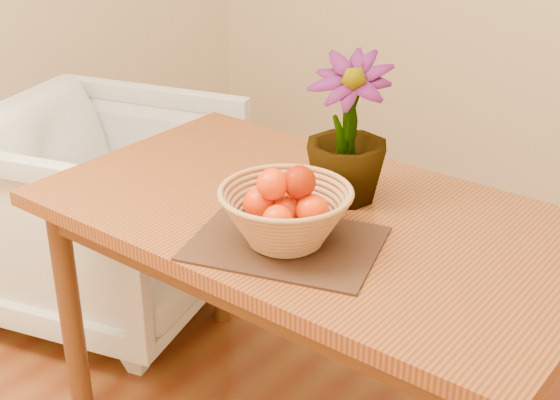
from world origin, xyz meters
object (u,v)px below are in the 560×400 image
Objects in this scene: table at (314,241)px; potted_plant at (347,129)px; wicker_basket at (286,218)px; armchair at (103,202)px.

potted_plant reaches higher than table.
potted_plant is at bearing 96.00° from wicker_basket.
table is 1.68× the size of armchair.
armchair is at bearing 162.73° from wicker_basket.
wicker_basket is 0.32m from potted_plant.
table is 4.59× the size of wicker_basket.
potted_plant reaches higher than wicker_basket.
table is at bearing 105.07° from wicker_basket.
wicker_basket is at bearing -74.93° from table.
wicker_basket reaches higher than table.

